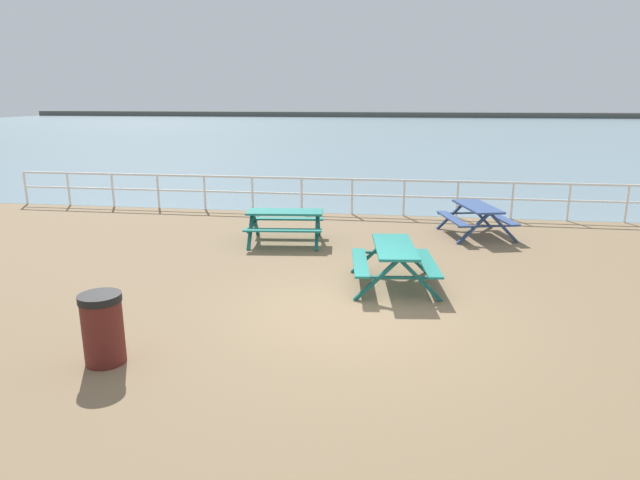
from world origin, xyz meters
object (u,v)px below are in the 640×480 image
Objects in this scene: picnic_table_near_left at (394,256)px; litter_bin at (103,328)px; picnic_table_mid_centre at (477,213)px; picnic_table_far_left at (285,219)px.

picnic_table_near_left is 5.18m from litter_bin.
picnic_table_mid_centre is 2.23× the size of litter_bin.
picnic_table_mid_centre is at bearing 10.51° from picnic_table_far_left.
litter_bin is (-3.68, -3.64, -0.10)m from picnic_table_near_left.
picnic_table_mid_centre is (1.97, 4.19, 0.00)m from picnic_table_near_left.
picnic_table_near_left and picnic_table_mid_centre have the same top height.
picnic_table_far_left is (-4.63, -1.41, 0.00)m from picnic_table_mid_centre.
picnic_table_mid_centre is 4.84m from picnic_table_far_left.
picnic_table_far_left is at bearing 92.37° from picnic_table_mid_centre.
litter_bin reaches higher than picnic_table_mid_centre.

